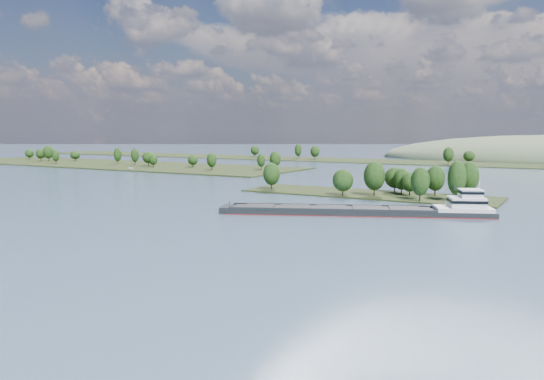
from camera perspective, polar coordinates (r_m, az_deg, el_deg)
The scene contains 6 objects.
ground at distance 159.03m, azimuth 2.71°, elevation -2.79°, with size 1800.00×1800.00×0.00m, color #3E546C.
tree_island at distance 209.84m, azimuth 11.88°, elevation 0.52°, with size 100.00×30.98×15.81m.
left_bank at distance 411.87m, azimuth -16.92°, elevation 2.71°, with size 300.00×80.00×14.52m.
back_shoreline at distance 424.66m, azimuth 21.59°, elevation 2.63°, with size 900.00×60.00×15.12m.
cargo_barge at distance 164.11m, azimuth 10.93°, elevation -2.12°, with size 79.32×41.92×11.14m.
motorboat at distance 351.99m, azimuth -14.94°, elevation 2.22°, with size 2.00×5.31×2.05m, color silver.
Camera 1 is at (72.54, -19.22, 25.41)m, focal length 35.00 mm.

